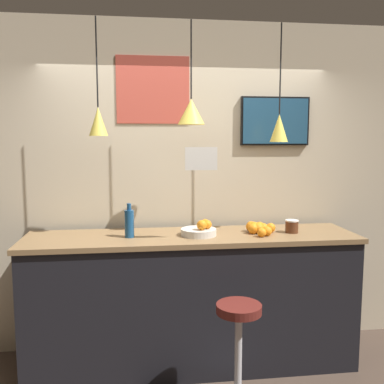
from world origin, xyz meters
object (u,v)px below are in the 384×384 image
(bar_stool, at_px, (238,347))
(fruit_bowl, at_px, (200,230))
(mounted_tv, at_px, (275,121))
(juice_bottle, at_px, (129,223))
(spread_jar, at_px, (292,226))

(bar_stool, bearing_deg, fruit_bowl, 104.40)
(bar_stool, bearing_deg, mounted_tv, 61.83)
(bar_stool, relative_size, mounted_tv, 1.24)
(fruit_bowl, relative_size, juice_bottle, 1.06)
(juice_bottle, relative_size, spread_jar, 2.51)
(fruit_bowl, relative_size, mounted_tv, 0.46)
(juice_bottle, height_order, spread_jar, juice_bottle)
(mounted_tv, bearing_deg, juice_bottle, -162.46)
(spread_jar, distance_m, mounted_tv, 0.97)
(juice_bottle, relative_size, mounted_tv, 0.43)
(bar_stool, relative_size, juice_bottle, 2.86)
(mounted_tv, bearing_deg, spread_jar, -86.03)
(fruit_bowl, height_order, spread_jar, fruit_bowl)
(spread_jar, relative_size, mounted_tv, 0.17)
(fruit_bowl, bearing_deg, bar_stool, -75.60)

